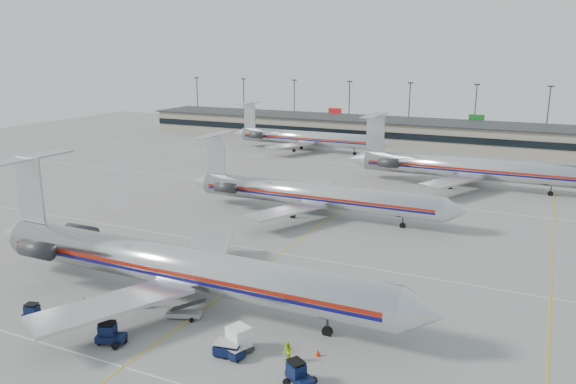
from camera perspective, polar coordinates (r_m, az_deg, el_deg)
The scene contains 19 objects.
ground at distance 60.53m, azimuth -4.96°, elevation -9.21°, with size 260.00×260.00×0.00m, color gray.
apron_markings at distance 68.70m, azimuth -0.75°, elevation -6.24°, with size 160.00×0.15×0.02m, color silver.
terminal at distance 149.97m, azimuth 14.22°, elevation 5.78°, with size 162.00×17.00×6.25m.
light_mast_row at distance 163.04m, azimuth 15.32°, elevation 8.28°, with size 163.60×0.40×15.28m.
jet_foreground at distance 55.88m, azimuth -11.52°, elevation -7.29°, with size 49.95×29.41×13.07m.
jet_second_row at distance 83.10m, azimuth 2.30°, elevation -0.23°, with size 43.56×25.65×11.40m.
jet_third_row at distance 105.31m, azimuth 17.57°, elevation 2.38°, with size 45.59×28.04×12.47m.
jet_back_row at distance 137.59m, azimuth 1.71°, elevation 5.53°, with size 41.29×25.40×11.29m.
tug_left at distance 57.08m, azimuth -24.43°, elevation -11.16°, with size 2.27×1.47×1.70m.
tug_center at distance 50.75m, azimuth -17.68°, elevation -13.60°, with size 2.68×1.99×1.96m.
tug_right at distance 43.39m, azimuth 1.06°, elevation -18.01°, with size 2.61×2.22×1.91m.
cart_inner at distance 46.93m, azimuth -5.55°, elevation -15.92°, with size 1.93×1.59×0.94m.
cart_outer at distance 47.23m, azimuth -6.13°, elevation -15.53°, with size 2.32×1.78×1.20m.
uld_container at distance 47.62m, azimuth -5.02°, elevation -14.63°, with size 2.51×2.33×2.13m.
belt_loader at distance 53.70m, azimuth -10.45°, elevation -11.97°, with size 3.83×2.18×1.96m.
ramp_worker_near at distance 48.08m, azimuth -4.56°, elevation -14.69°, with size 0.59×0.39×1.61m, color #A4E815.
ramp_worker_far at distance 46.14m, azimuth -0.05°, elevation -15.95°, with size 0.80×0.62×1.65m, color #B8E215.
cone_right at distance 47.20m, azimuth 3.06°, elevation -15.98°, with size 0.42×0.42×0.58m, color red.
cone_left at distance 59.34m, azimuth -20.02°, elevation -10.23°, with size 0.46×0.46×0.63m, color red.
Camera 1 is at (28.29, -47.83, 24.00)m, focal length 35.00 mm.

